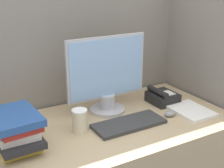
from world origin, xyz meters
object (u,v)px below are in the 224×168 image
monitor (107,78)px  coffee_cup (80,121)px  mouse (170,113)px  desk_telephone (162,97)px  keyboard (129,124)px  book_stack (16,130)px

monitor → coffee_cup: bearing=-147.8°
mouse → desk_telephone: desk_telephone is taller
keyboard → mouse: size_ratio=5.38×
monitor → book_stack: (-0.58, -0.15, -0.12)m
desk_telephone → book_stack: bearing=-174.7°
monitor → book_stack: bearing=-165.3°
mouse → desk_telephone: 0.20m
monitor → coffee_cup: 0.33m
mouse → book_stack: size_ratio=0.24×
book_stack → coffee_cup: bearing=-1.1°
book_stack → desk_telephone: (0.95, 0.09, -0.05)m
coffee_cup → desk_telephone: coffee_cup is taller
book_stack → desk_telephone: book_stack is taller
book_stack → desk_telephone: size_ratio=1.72×
monitor → desk_telephone: 0.41m
coffee_cup → book_stack: bearing=178.9°
monitor → keyboard: 0.30m
mouse → desk_telephone: size_ratio=0.42×
mouse → coffee_cup: size_ratio=0.60×
keyboard → coffee_cup: bearing=165.2°
keyboard → mouse: (0.27, -0.02, 0.01)m
mouse → desk_telephone: (0.09, 0.18, 0.02)m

